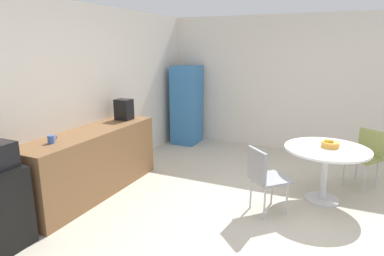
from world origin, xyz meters
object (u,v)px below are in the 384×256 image
Objects in this scene: chair_gray at (263,173)px; mug_white at (51,139)px; locker_cabinet at (187,105)px; chair_olive at (367,151)px; fruit_bowl at (330,144)px; coffee_maker at (124,109)px; round_table at (326,158)px.

chair_gray is 6.43× the size of mug_white.
locker_cabinet reaches higher than chair_olive.
mug_white is (-1.78, 2.98, 0.17)m from fruit_bowl.
chair_gray is 3.67× the size of fruit_bowl.
chair_gray is at bearing 141.40° from chair_olive.
locker_cabinet is 12.60× the size of mug_white.
chair_gray is (-1.48, 1.18, 0.00)m from chair_olive.
coffee_maker is at bearing 80.56° from chair_gray.
round_table is 1.29× the size of chair_gray.
fruit_bowl is at bearing -43.67° from chair_gray.
coffee_maker is (-1.10, 3.46, 0.54)m from chair_olive.
chair_gray is 1.04m from fruit_bowl.
round_table is 4.72× the size of fruit_bowl.
round_table is 0.95m from chair_gray.
chair_olive is 3.67m from coffee_maker.
chair_gray is at bearing 135.54° from round_table.
round_table is 0.19m from fruit_bowl.
fruit_bowl is (0.05, -0.03, 0.18)m from round_table.
coffee_maker reaches higher than chair_olive.
fruit_bowl is at bearing -83.31° from coffee_maker.
chair_olive is at bearing -53.89° from mug_white.
coffee_maker is (1.43, -0.01, 0.11)m from mug_white.
locker_cabinet is 3.50m from chair_olive.
chair_olive is 1.00× the size of chair_gray.
mug_white is 0.40× the size of coffee_maker.
chair_gray is at bearing 136.33° from fruit_bowl.
fruit_bowl is at bearing -59.20° from mug_white.
coffee_maker is at bearing 107.64° from chair_olive.
round_table is at bearing -59.65° from mug_white.
round_table is at bearing -84.18° from coffee_maker.
round_table is at bearing -121.52° from locker_cabinet.
chair_gray is at bearing -65.34° from mug_white.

